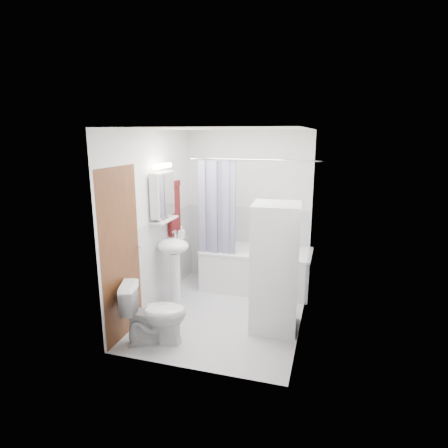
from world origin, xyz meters
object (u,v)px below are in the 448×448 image
(bathtub, at_px, (257,267))
(sink, at_px, (174,256))
(washer_dryer, at_px, (275,267))
(toilet, at_px, (154,314))

(bathtub, height_order, sink, sink)
(sink, bearing_deg, washer_dryer, -10.31)
(bathtub, xyz_separation_m, sink, (-0.99, -0.86, 0.36))
(bathtub, relative_size, sink, 1.58)
(sink, relative_size, toilet, 1.44)
(bathtub, bearing_deg, toilet, -113.40)
(sink, height_order, toilet, sink)
(washer_dryer, relative_size, toilet, 2.15)
(bathtub, distance_m, sink, 1.36)
(sink, distance_m, washer_dryer, 1.46)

